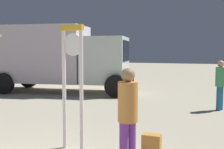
# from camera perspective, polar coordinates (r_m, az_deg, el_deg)

# --- Properties ---
(standing_clock) EXTENTS (0.47, 0.14, 2.30)m
(standing_clock) POSITION_cam_1_polar(r_m,az_deg,el_deg) (5.13, -8.06, 0.09)
(standing_clock) COLOR white
(standing_clock) RESTS_ON ground_plane
(person_near_clock) EXTENTS (0.30, 0.30, 1.58)m
(person_near_clock) POSITION_cam_1_polar(r_m,az_deg,el_deg) (4.24, 3.26, -8.06)
(person_near_clock) COLOR #753997
(person_near_clock) RESTS_ON ground_plane
(backpack) EXTENTS (0.32, 0.23, 0.40)m
(backpack) POSITION_cam_1_polar(r_m,az_deg,el_deg) (5.01, 8.12, -14.25)
(backpack) COLOR #CC8436
(backpack) RESTS_ON ground_plane
(person_distant) EXTENTS (0.30, 0.30, 1.54)m
(person_distant) POSITION_cam_1_polar(r_m,az_deg,el_deg) (9.19, 21.29, -1.55)
(person_distant) COLOR #266692
(person_distant) RESTS_ON ground_plane
(box_truck_near) EXTENTS (7.15, 3.44, 2.94)m
(box_truck_near) POSITION_cam_1_polar(r_m,az_deg,el_deg) (12.92, -12.63, 3.73)
(box_truck_near) COLOR silver
(box_truck_near) RESTS_ON ground_plane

